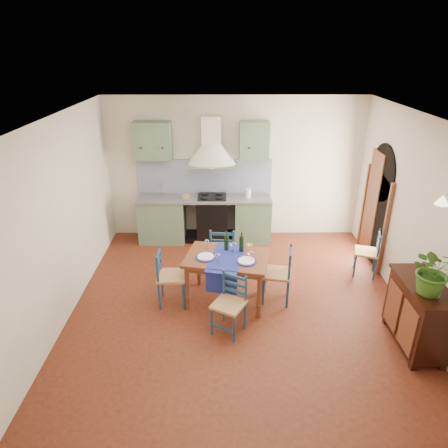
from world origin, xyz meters
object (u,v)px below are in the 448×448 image
Objects in this scene: sideboard at (418,313)px; potted_plant at (435,271)px; dining_table at (227,262)px; chair_near at (230,304)px.

sideboard is 1.73× the size of potted_plant.
potted_plant reaches higher than sideboard.
potted_plant is at bearing -26.45° from dining_table.
chair_near is (0.03, -0.72, -0.24)m from dining_table.
chair_near is 0.81× the size of sideboard.
sideboard is at bearing 79.62° from potted_plant.
potted_plant is (2.38, -0.48, 0.80)m from chair_near.
sideboard is at bearing -22.59° from dining_table.
chair_near is 2.43m from sideboard.
potted_plant reaches higher than dining_table.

